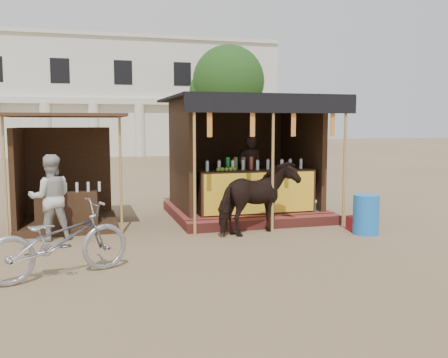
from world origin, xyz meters
TOP-DOWN VIEW (x-y plane):
  - ground at (0.00, 0.00)m, footprint 120.00×120.00m
  - main_stall at (1.01, 3.36)m, footprint 3.60×3.61m
  - secondary_stall at (-3.17, 3.24)m, footprint 2.40×2.40m
  - cow at (0.65, 1.43)m, footprint 1.87×1.39m
  - motorbike at (-3.01, -0.46)m, footprint 2.16×1.38m
  - bystander at (-3.26, 2.00)m, footprint 0.85×0.70m
  - blue_barrel at (2.71, 0.86)m, footprint 0.55×0.55m
  - red_crate at (2.71, 1.13)m, footprint 0.43×0.49m
  - cooler at (2.07, 2.60)m, footprint 0.70×0.53m
  - background_building at (-2.00, 29.94)m, footprint 26.00×7.45m
  - tree at (5.81, 22.14)m, footprint 4.50×4.40m

SIDE VIEW (x-z plane):
  - ground at x=0.00m, z-range 0.00..0.00m
  - red_crate at x=2.71m, z-range 0.00..0.29m
  - cooler at x=2.07m, z-range 0.00..0.46m
  - blue_barrel at x=2.71m, z-range 0.00..0.78m
  - motorbike at x=-3.01m, z-range 0.00..1.07m
  - cow at x=0.65m, z-range 0.00..1.44m
  - bystander at x=-3.26m, z-range 0.00..1.61m
  - secondary_stall at x=-3.17m, z-range -0.34..2.04m
  - main_stall at x=1.01m, z-range -0.36..2.42m
  - background_building at x=-2.00m, z-range -0.11..8.07m
  - tree at x=5.81m, z-range 1.13..8.13m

